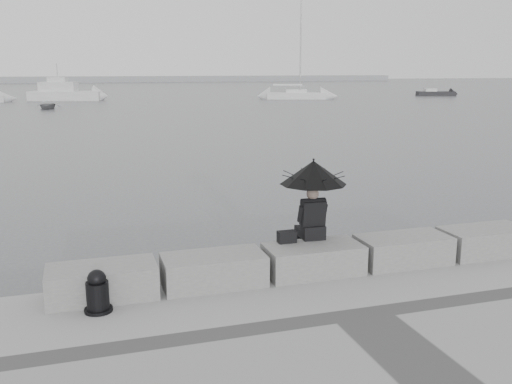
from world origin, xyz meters
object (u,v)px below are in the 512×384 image
object	(u,v)px
sailboat_right	(296,95)
dinghy	(47,106)
seated_person	(313,182)
small_motorboat	(436,93)
motor_cruiser	(66,93)
mooring_bollard	(98,294)

from	to	relation	value
sailboat_right	dinghy	xyz separation A→B (m)	(-29.44, -9.18, -0.24)
seated_person	small_motorboat	world-z (taller)	seated_person
motor_cruiser	dinghy	world-z (taller)	motor_cruiser
dinghy	mooring_bollard	bearing A→B (deg)	-84.52
seated_person	motor_cruiser	world-z (taller)	motor_cruiser
mooring_bollard	sailboat_right	world-z (taller)	sailboat_right
sailboat_right	dinghy	distance (m)	30.84
seated_person	sailboat_right	bearing A→B (deg)	72.53
mooring_bollard	dinghy	size ratio (longest dim) A/B	0.18
seated_person	motor_cruiser	bearing A→B (deg)	97.88
seated_person	dinghy	bearing A→B (deg)	100.86
sailboat_right	mooring_bollard	bearing A→B (deg)	-95.06
motor_cruiser	seated_person	bearing A→B (deg)	-70.56
seated_person	dinghy	xyz separation A→B (m)	(-6.42, 50.51, -1.71)
seated_person	motor_cruiser	distance (m)	65.33
sailboat_right	motor_cruiser	bearing A→B (deg)	-172.39
motor_cruiser	small_motorboat	bearing A→B (deg)	11.67
mooring_bollard	motor_cruiser	bearing A→B (deg)	91.09
sailboat_right	small_motorboat	distance (m)	22.33
small_motorboat	dinghy	distance (m)	52.91
small_motorboat	sailboat_right	bearing A→B (deg)	-157.50
small_motorboat	mooring_bollard	bearing A→B (deg)	-111.44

